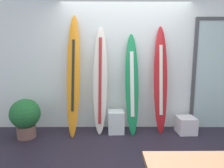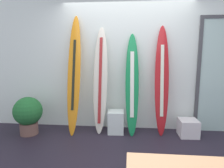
{
  "view_description": "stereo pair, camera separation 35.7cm",
  "coord_description": "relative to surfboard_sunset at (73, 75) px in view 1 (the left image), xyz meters",
  "views": [
    {
      "loc": [
        -0.3,
        -2.65,
        1.52
      ],
      "look_at": [
        -0.27,
        0.95,
        0.95
      ],
      "focal_mm": 30.88,
      "sensor_mm": 36.0,
      "label": 1
    },
    {
      "loc": [
        0.06,
        -2.64,
        1.52
      ],
      "look_at": [
        -0.27,
        0.95,
        0.95
      ],
      "focal_mm": 30.88,
      "sensor_mm": 36.0,
      "label": 2
    }
  ],
  "objects": [
    {
      "name": "potted_plant",
      "position": [
        -0.84,
        -0.21,
        -0.72
      ],
      "size": [
        0.53,
        0.53,
        0.72
      ],
      "color": "brown",
      "rests_on": "ground"
    },
    {
      "name": "surfboard_ivory",
      "position": [
        0.49,
        0.06,
        -0.12
      ],
      "size": [
        0.3,
        0.42,
        2.03
      ],
      "color": "silver",
      "rests_on": "ground"
    },
    {
      "name": "surfboard_crimson",
      "position": [
        1.65,
        0.08,
        -0.1
      ],
      "size": [
        0.26,
        0.39,
        2.04
      ],
      "color": "red",
      "rests_on": "ground"
    },
    {
      "name": "wall_back",
      "position": [
        0.99,
        0.39,
        0.28
      ],
      "size": [
        7.2,
        0.2,
        2.8
      ],
      "primitive_type": "cube",
      "color": "white",
      "rests_on": "ground"
    },
    {
      "name": "display_block_left",
      "position": [
        2.15,
        -0.03,
        -0.97
      ],
      "size": [
        0.34,
        0.34,
        0.31
      ],
      "color": "white",
      "rests_on": "ground"
    },
    {
      "name": "ground",
      "position": [
        0.99,
        -0.91,
        -1.14
      ],
      "size": [
        8.0,
        8.0,
        0.04
      ],
      "primitive_type": "cube",
      "color": "#251F2C"
    },
    {
      "name": "display_block_center",
      "position": [
        0.8,
        0.01,
        -0.91
      ],
      "size": [
        0.31,
        0.31,
        0.43
      ],
      "color": "white",
      "rests_on": "ground"
    },
    {
      "name": "surfboard_emerald",
      "position": [
        1.1,
        0.04,
        -0.19
      ],
      "size": [
        0.27,
        0.48,
        1.9
      ],
      "color": "#158247",
      "rests_on": "ground"
    },
    {
      "name": "surfboard_sunset",
      "position": [
        0.0,
        0.0,
        0.0
      ],
      "size": [
        0.26,
        0.55,
        2.25
      ],
      "color": "orange",
      "rests_on": "ground"
    },
    {
      "name": "glass_door",
      "position": [
        2.94,
        0.27,
        0.02
      ],
      "size": [
        1.22,
        0.06,
        2.22
      ],
      "color": "silver",
      "rests_on": "ground"
    },
    {
      "name": "bench",
      "position": [
        1.56,
        -1.8,
        -0.71
      ],
      "size": [
        1.04,
        0.32,
        0.48
      ],
      "color": "#865F41",
      "rests_on": "ground"
    }
  ]
}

